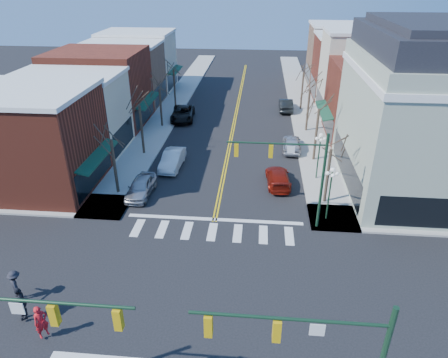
% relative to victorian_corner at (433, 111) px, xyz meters
% --- Properties ---
extents(ground, '(160.00, 160.00, 0.00)m').
position_rel_victorian_corner_xyz_m(ground, '(-16.50, -14.50, -6.66)').
color(ground, black).
rests_on(ground, ground).
extents(sidewalk_left, '(3.50, 70.00, 0.15)m').
position_rel_victorian_corner_xyz_m(sidewalk_left, '(-25.25, 5.50, -6.58)').
color(sidewalk_left, '#9E9B93').
rests_on(sidewalk_left, ground).
extents(sidewalk_right, '(3.50, 70.00, 0.15)m').
position_rel_victorian_corner_xyz_m(sidewalk_right, '(-7.75, 5.50, -6.58)').
color(sidewalk_right, '#9E9B93').
rests_on(sidewalk_right, ground).
extents(bldg_left_brick_a, '(10.00, 8.50, 8.00)m').
position_rel_victorian_corner_xyz_m(bldg_left_brick_a, '(-32.00, -2.75, -2.66)').
color(bldg_left_brick_a, maroon).
rests_on(bldg_left_brick_a, ground).
extents(bldg_left_stucco_a, '(10.00, 7.00, 7.50)m').
position_rel_victorian_corner_xyz_m(bldg_left_stucco_a, '(-32.00, 5.00, -2.91)').
color(bldg_left_stucco_a, beige).
rests_on(bldg_left_stucco_a, ground).
extents(bldg_left_brick_b, '(10.00, 9.00, 8.50)m').
position_rel_victorian_corner_xyz_m(bldg_left_brick_b, '(-32.00, 13.00, -2.41)').
color(bldg_left_brick_b, maroon).
rests_on(bldg_left_brick_b, ground).
extents(bldg_left_tan, '(10.00, 7.50, 7.80)m').
position_rel_victorian_corner_xyz_m(bldg_left_tan, '(-32.00, 21.25, -2.76)').
color(bldg_left_tan, '#8E684E').
rests_on(bldg_left_tan, ground).
extents(bldg_left_stucco_b, '(10.00, 8.00, 8.20)m').
position_rel_victorian_corner_xyz_m(bldg_left_stucco_b, '(-32.00, 29.00, -2.56)').
color(bldg_left_stucco_b, beige).
rests_on(bldg_left_stucco_b, ground).
extents(bldg_right_brick_a, '(10.00, 8.50, 8.00)m').
position_rel_victorian_corner_xyz_m(bldg_right_brick_a, '(-1.00, 11.25, -2.66)').
color(bldg_right_brick_a, maroon).
rests_on(bldg_right_brick_a, ground).
extents(bldg_right_stucco, '(10.00, 7.00, 10.00)m').
position_rel_victorian_corner_xyz_m(bldg_right_stucco, '(-1.00, 19.00, -1.66)').
color(bldg_right_stucco, beige).
rests_on(bldg_right_stucco, ground).
extents(bldg_right_brick_b, '(10.00, 8.00, 8.50)m').
position_rel_victorian_corner_xyz_m(bldg_right_brick_b, '(-1.00, 26.50, -2.41)').
color(bldg_right_brick_b, maroon).
rests_on(bldg_right_brick_b, ground).
extents(bldg_right_tan, '(10.00, 8.00, 9.00)m').
position_rel_victorian_corner_xyz_m(bldg_right_tan, '(-1.00, 34.50, -2.16)').
color(bldg_right_tan, '#8E684E').
rests_on(bldg_right_tan, ground).
extents(victorian_corner, '(12.25, 14.25, 13.30)m').
position_rel_victorian_corner_xyz_m(victorian_corner, '(0.00, 0.00, 0.00)').
color(victorian_corner, '#9CA891').
rests_on(victorian_corner, ground).
extents(traffic_mast_near_left, '(6.60, 0.28, 7.20)m').
position_rel_victorian_corner_xyz_m(traffic_mast_near_left, '(-22.05, -21.90, -1.95)').
color(traffic_mast_near_left, '#14331E').
rests_on(traffic_mast_near_left, ground).
extents(traffic_mast_near_right, '(6.60, 0.28, 7.20)m').
position_rel_victorian_corner_xyz_m(traffic_mast_near_right, '(-10.95, -21.90, -1.95)').
color(traffic_mast_near_right, '#14331E').
rests_on(traffic_mast_near_right, ground).
extents(traffic_mast_far_right, '(6.60, 0.28, 7.20)m').
position_rel_victorian_corner_xyz_m(traffic_mast_far_right, '(-10.95, -7.10, -1.95)').
color(traffic_mast_far_right, '#14331E').
rests_on(traffic_mast_far_right, ground).
extents(lamppost_corner, '(0.36, 0.36, 4.33)m').
position_rel_victorian_corner_xyz_m(lamppost_corner, '(-8.30, -6.00, -3.70)').
color(lamppost_corner, '#14331E').
rests_on(lamppost_corner, ground).
extents(lamppost_midblock, '(0.36, 0.36, 4.33)m').
position_rel_victorian_corner_xyz_m(lamppost_midblock, '(-8.30, 0.50, -3.70)').
color(lamppost_midblock, '#14331E').
rests_on(lamppost_midblock, ground).
extents(tree_left_a, '(0.24, 0.24, 4.76)m').
position_rel_victorian_corner_xyz_m(tree_left_a, '(-24.90, -3.50, -4.28)').
color(tree_left_a, '#382B21').
rests_on(tree_left_a, ground).
extents(tree_left_b, '(0.24, 0.24, 5.04)m').
position_rel_victorian_corner_xyz_m(tree_left_b, '(-24.90, 4.50, -4.14)').
color(tree_left_b, '#382B21').
rests_on(tree_left_b, ground).
extents(tree_left_c, '(0.24, 0.24, 4.55)m').
position_rel_victorian_corner_xyz_m(tree_left_c, '(-24.90, 12.50, -4.38)').
color(tree_left_c, '#382B21').
rests_on(tree_left_c, ground).
extents(tree_left_d, '(0.24, 0.24, 4.90)m').
position_rel_victorian_corner_xyz_m(tree_left_d, '(-24.90, 20.50, -4.21)').
color(tree_left_d, '#382B21').
rests_on(tree_left_d, ground).
extents(tree_right_a, '(0.24, 0.24, 4.62)m').
position_rel_victorian_corner_xyz_m(tree_right_a, '(-8.10, -3.50, -4.35)').
color(tree_right_a, '#382B21').
rests_on(tree_right_a, ground).
extents(tree_right_b, '(0.24, 0.24, 5.18)m').
position_rel_victorian_corner_xyz_m(tree_right_b, '(-8.10, 4.50, -4.07)').
color(tree_right_b, '#382B21').
rests_on(tree_right_b, ground).
extents(tree_right_c, '(0.24, 0.24, 4.83)m').
position_rel_victorian_corner_xyz_m(tree_right_c, '(-8.10, 12.50, -4.24)').
color(tree_right_c, '#382B21').
rests_on(tree_right_c, ground).
extents(tree_right_d, '(0.24, 0.24, 4.97)m').
position_rel_victorian_corner_xyz_m(tree_right_d, '(-8.10, 20.50, -4.17)').
color(tree_right_d, '#382B21').
rests_on(tree_right_d, ground).
extents(car_left_near, '(1.89, 4.45, 1.50)m').
position_rel_victorian_corner_xyz_m(car_left_near, '(-22.90, -3.58, -5.91)').
color(car_left_near, '#ABABAF').
rests_on(car_left_near, ground).
extents(car_left_mid, '(1.82, 4.77, 1.55)m').
position_rel_victorian_corner_xyz_m(car_left_mid, '(-21.41, 1.79, -5.88)').
color(car_left_mid, silver).
rests_on(car_left_mid, ground).
extents(car_left_far, '(3.10, 5.91, 1.59)m').
position_rel_victorian_corner_xyz_m(car_left_far, '(-22.90, 15.17, -5.86)').
color(car_left_far, black).
rests_on(car_left_far, ground).
extents(car_right_near, '(2.24, 4.80, 1.36)m').
position_rel_victorian_corner_xyz_m(car_right_near, '(-11.70, -0.77, -5.98)').
color(car_right_near, maroon).
rests_on(car_right_near, ground).
extents(car_right_mid, '(1.98, 4.58, 1.54)m').
position_rel_victorian_corner_xyz_m(car_right_mid, '(-10.10, 6.79, -5.89)').
color(car_right_mid, silver).
rests_on(car_right_mid, ground).
extents(car_right_far, '(1.72, 4.79, 1.57)m').
position_rel_victorian_corner_xyz_m(car_right_far, '(-10.10, 19.97, -5.87)').
color(car_right_far, black).
rests_on(car_right_far, ground).
extents(pedestrian_red_a, '(0.76, 0.81, 1.86)m').
position_rel_victorian_corner_xyz_m(pedestrian_red_a, '(-23.80, -18.13, -5.58)').
color(pedestrian_red_a, red).
rests_on(pedestrian_red_a, sidewalk_left).
extents(pedestrian_dark_a, '(0.97, 1.25, 1.98)m').
position_rel_victorian_corner_xyz_m(pedestrian_dark_a, '(-25.40, -17.07, -5.52)').
color(pedestrian_dark_a, black).
rests_on(pedestrian_dark_a, sidewalk_left).
extents(pedestrian_dark_b, '(1.28, 1.30, 1.79)m').
position_rel_victorian_corner_xyz_m(pedestrian_dark_b, '(-26.50, -15.71, -5.61)').
color(pedestrian_dark_b, black).
rests_on(pedestrian_dark_b, sidewalk_left).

